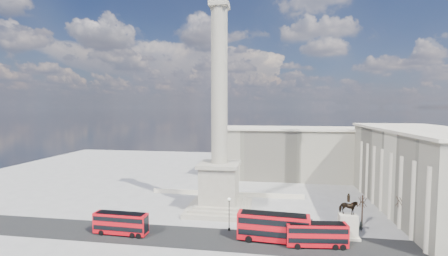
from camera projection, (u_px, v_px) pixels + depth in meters
name	position (u px, v px, depth m)	size (l,w,h in m)	color
ground	(216.00, 218.00, 63.00)	(180.00, 180.00, 0.00)	#9D9B95
asphalt_road	(233.00, 240.00, 52.38)	(120.00, 9.00, 0.01)	#242424
nelsons_column	(219.00, 153.00, 67.05)	(14.00, 14.00, 49.85)	#A69E8B
balustrade_wall	(226.00, 194.00, 78.74)	(40.00, 0.60, 1.10)	beige
building_east	(426.00, 171.00, 65.40)	(19.00, 46.00, 18.60)	beige
building_northeast	(297.00, 153.00, 98.84)	(51.00, 17.00, 16.60)	beige
red_bus_a	(121.00, 223.00, 54.55)	(10.05, 2.66, 4.05)	red
red_bus_b	(274.00, 227.00, 51.55)	(12.44, 3.73, 4.97)	red
red_bus_c	(317.00, 234.00, 49.72)	(10.21, 3.36, 4.07)	red
victorian_lamp	(229.00, 211.00, 56.26)	(0.54, 0.54, 6.30)	black
equestrian_statue	(348.00, 223.00, 53.11)	(3.86, 2.89, 8.07)	beige
bare_tree_near	(400.00, 200.00, 56.96)	(1.63, 1.63, 7.15)	#332319
bare_tree_mid	(363.00, 201.00, 58.14)	(1.71, 1.71, 6.50)	#332319
bare_tree_far	(401.00, 181.00, 71.86)	(1.73, 1.73, 7.06)	#332319
pedestrian_walking	(361.00, 227.00, 55.89)	(0.71, 0.46, 1.93)	#232721
pedestrian_standing	(312.00, 223.00, 57.98)	(0.79, 0.61, 1.62)	#232721
pedestrian_crossing	(277.00, 230.00, 54.62)	(1.08, 0.45, 1.83)	#232721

